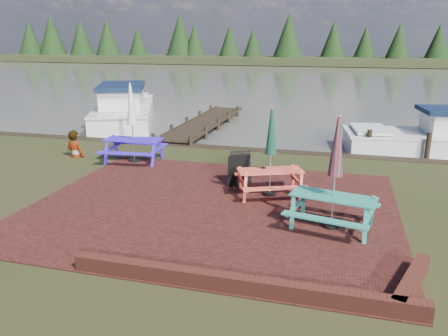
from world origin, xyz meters
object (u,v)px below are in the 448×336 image
picnic_table_teal (334,191)px  picnic_table_red (270,166)px  picnic_table_blue (133,135)px  boat_near (446,140)px  chalkboard (239,169)px  jetty (204,123)px  person (73,131)px  boat_jetty (124,110)px

picnic_table_teal → picnic_table_red: (-1.68, 1.73, -0.05)m
picnic_table_blue → boat_near: bearing=18.9°
chalkboard → jetty: (-3.77, 8.51, -0.39)m
picnic_table_teal → boat_near: 9.44m
picnic_table_red → jetty: picnic_table_red is taller
picnic_table_red → chalkboard: picnic_table_red is taller
picnic_table_blue → person: bearing=174.9°
boat_near → chalkboard: bearing=125.6°
jetty → boat_jetty: boat_jetty is taller
picnic_table_blue → boat_near: size_ratio=0.36×
boat_near → person: 13.81m
picnic_table_red → boat_jetty: bearing=111.8°
person → boat_near: bearing=-151.9°
boat_jetty → person: size_ratio=4.34×
chalkboard → person: (-6.37, 1.54, 0.47)m
jetty → picnic_table_teal: bearing=-59.3°
chalkboard → jetty: 9.32m
picnic_table_red → person: picnic_table_red is taller
boat_jetty → person: (1.81, -7.21, 0.48)m
picnic_table_teal → boat_jetty: picnic_table_teal is taller
picnic_table_teal → boat_near: picnic_table_teal is taller
picnic_table_red → jetty: size_ratio=0.26×
picnic_table_red → chalkboard: bearing=126.8°
jetty → boat_jetty: size_ratio=1.08×
picnic_table_red → person: bearing=141.2°
chalkboard → boat_jetty: size_ratio=0.12×
chalkboard → picnic_table_blue: bearing=133.5°
picnic_table_blue → boat_near: 11.68m
picnic_table_teal → jetty: (-6.42, 10.81, -0.77)m
boat_jetty → picnic_table_blue: bearing=-83.0°
jetty → person: bearing=-110.5°
boat_jetty → jetty: bearing=-25.7°
jetty → boat_near: (10.37, -2.25, 0.27)m
chalkboard → person: bearing=140.6°
jetty → person: 7.49m
picnic_table_red → person: 7.64m
picnic_table_teal → picnic_table_blue: 7.74m
picnic_table_red → chalkboard: (-0.98, 0.58, -0.33)m
picnic_table_blue → chalkboard: picnic_table_blue is taller
picnic_table_teal → boat_near: (3.95, 8.56, -0.50)m
boat_near → person: bearing=102.1°
picnic_table_teal → picnic_table_red: picnic_table_teal is taller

